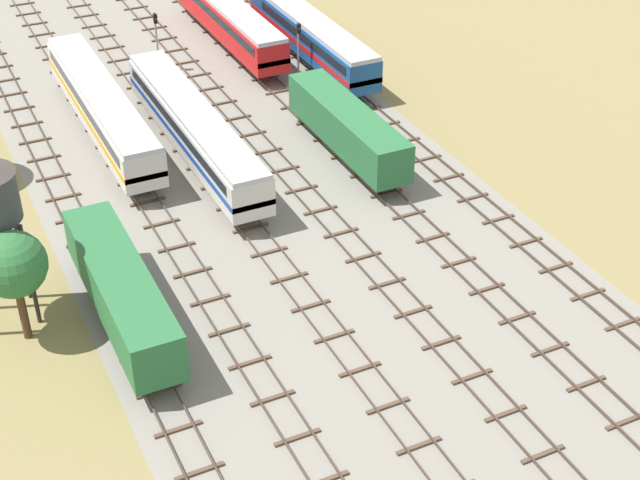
{
  "coord_description": "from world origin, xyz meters",
  "views": [
    {
      "loc": [
        -20.6,
        4.75,
        33.17
      ],
      "look_at": [
        0.0,
        47.42,
        1.5
      ],
      "focal_mm": 53.36,
      "sensor_mm": 36.0,
      "label": 1
    }
  ],
  "objects_px": {
    "freight_boxcar_far_left_nearest": "(121,290)",
    "freight_boxcar_centre_right_near": "(347,126)",
    "signal_post_near": "(298,43)",
    "diesel_railcar_right_far": "(311,35)",
    "signal_post_nearest": "(156,34)",
    "diesel_railcar_centre_right_farther": "(229,19)",
    "passenger_coach_centre_left_mid": "(194,127)",
    "passenger_coach_left_midfar": "(102,105)"
  },
  "relations": [
    {
      "from": "signal_post_nearest",
      "to": "freight_boxcar_centre_right_near",
      "type": "bearing_deg",
      "value": -70.16
    },
    {
      "from": "passenger_coach_left_midfar",
      "to": "diesel_railcar_centre_right_farther",
      "type": "xyz_separation_m",
      "value": [
        14.88,
        12.42,
        -0.02
      ]
    },
    {
      "from": "freight_boxcar_centre_right_near",
      "to": "passenger_coach_centre_left_mid",
      "type": "height_order",
      "value": "passenger_coach_centre_left_mid"
    },
    {
      "from": "freight_boxcar_centre_right_near",
      "to": "diesel_railcar_right_far",
      "type": "relative_size",
      "value": 0.68
    },
    {
      "from": "freight_boxcar_far_left_nearest",
      "to": "passenger_coach_left_midfar",
      "type": "relative_size",
      "value": 0.64
    },
    {
      "from": "passenger_coach_left_midfar",
      "to": "diesel_railcar_right_far",
      "type": "distance_m",
      "value": 20.68
    },
    {
      "from": "freight_boxcar_far_left_nearest",
      "to": "freight_boxcar_centre_right_near",
      "type": "distance_m",
      "value": 23.17
    },
    {
      "from": "diesel_railcar_right_far",
      "to": "signal_post_nearest",
      "type": "height_order",
      "value": "signal_post_nearest"
    },
    {
      "from": "signal_post_nearest",
      "to": "signal_post_near",
      "type": "relative_size",
      "value": 1.02
    },
    {
      "from": "freight_boxcar_far_left_nearest",
      "to": "diesel_railcar_centre_right_farther",
      "type": "xyz_separation_m",
      "value": [
        19.84,
        34.98,
        0.15
      ]
    },
    {
      "from": "passenger_coach_centre_left_mid",
      "to": "signal_post_nearest",
      "type": "height_order",
      "value": "signal_post_nearest"
    },
    {
      "from": "freight_boxcar_far_left_nearest",
      "to": "freight_boxcar_centre_right_near",
      "type": "relative_size",
      "value": 1.0
    },
    {
      "from": "passenger_coach_centre_left_mid",
      "to": "signal_post_nearest",
      "type": "xyz_separation_m",
      "value": [
        2.48,
        16.38,
        0.68
      ]
    },
    {
      "from": "passenger_coach_left_midfar",
      "to": "diesel_railcar_centre_right_farther",
      "type": "distance_m",
      "value": 19.38
    },
    {
      "from": "diesel_railcar_right_far",
      "to": "signal_post_nearest",
      "type": "relative_size",
      "value": 3.97
    },
    {
      "from": "freight_boxcar_far_left_nearest",
      "to": "signal_post_nearest",
      "type": "bearing_deg",
      "value": 69.18
    },
    {
      "from": "freight_boxcar_centre_right_near",
      "to": "diesel_railcar_right_far",
      "type": "xyz_separation_m",
      "value": [
        4.95,
        16.43,
        0.15
      ]
    },
    {
      "from": "passenger_coach_left_midfar",
      "to": "signal_post_nearest",
      "type": "height_order",
      "value": "signal_post_nearest"
    },
    {
      "from": "freight_boxcar_far_left_nearest",
      "to": "freight_boxcar_centre_right_near",
      "type": "bearing_deg",
      "value": 31.07
    },
    {
      "from": "diesel_railcar_centre_right_farther",
      "to": "passenger_coach_left_midfar",
      "type": "bearing_deg",
      "value": -140.15
    },
    {
      "from": "passenger_coach_left_midfar",
      "to": "diesel_railcar_centre_right_farther",
      "type": "bearing_deg",
      "value": 39.85
    },
    {
      "from": "freight_boxcar_far_left_nearest",
      "to": "signal_post_nearest",
      "type": "relative_size",
      "value": 2.71
    },
    {
      "from": "freight_boxcar_far_left_nearest",
      "to": "passenger_coach_centre_left_mid",
      "type": "relative_size",
      "value": 0.64
    },
    {
      "from": "freight_boxcar_far_left_nearest",
      "to": "diesel_railcar_right_far",
      "type": "distance_m",
      "value": 37.7
    },
    {
      "from": "signal_post_nearest",
      "to": "diesel_railcar_right_far",
      "type": "bearing_deg",
      "value": -18.76
    },
    {
      "from": "diesel_railcar_centre_right_farther",
      "to": "freight_boxcar_centre_right_near",
      "type": "bearing_deg",
      "value": -89.98
    },
    {
      "from": "diesel_railcar_right_far",
      "to": "signal_post_nearest",
      "type": "bearing_deg",
      "value": 161.24
    },
    {
      "from": "diesel_railcar_right_far",
      "to": "freight_boxcar_far_left_nearest",
      "type": "bearing_deg",
      "value": -131.13
    },
    {
      "from": "freight_boxcar_centre_right_near",
      "to": "signal_post_nearest",
      "type": "height_order",
      "value": "signal_post_nearest"
    },
    {
      "from": "passenger_coach_left_midfar",
      "to": "signal_post_near",
      "type": "height_order",
      "value": "signal_post_near"
    },
    {
      "from": "passenger_coach_left_midfar",
      "to": "diesel_railcar_right_far",
      "type": "relative_size",
      "value": 1.07
    },
    {
      "from": "diesel_railcar_right_far",
      "to": "signal_post_near",
      "type": "bearing_deg",
      "value": -132.09
    },
    {
      "from": "passenger_coach_centre_left_mid",
      "to": "signal_post_near",
      "type": "bearing_deg",
      "value": 37.21
    },
    {
      "from": "freight_boxcar_far_left_nearest",
      "to": "freight_boxcar_centre_right_near",
      "type": "xyz_separation_m",
      "value": [
        19.84,
        11.96,
        0.0
      ]
    },
    {
      "from": "freight_boxcar_centre_right_near",
      "to": "signal_post_near",
      "type": "relative_size",
      "value": 2.76
    },
    {
      "from": "freight_boxcar_far_left_nearest",
      "to": "diesel_railcar_centre_right_farther",
      "type": "relative_size",
      "value": 0.68
    },
    {
      "from": "freight_boxcar_centre_right_near",
      "to": "diesel_railcar_centre_right_farther",
      "type": "relative_size",
      "value": 0.68
    },
    {
      "from": "passenger_coach_centre_left_mid",
      "to": "diesel_railcar_right_far",
      "type": "bearing_deg",
      "value": 39.26
    },
    {
      "from": "freight_boxcar_centre_right_near",
      "to": "diesel_railcar_right_far",
      "type": "height_order",
      "value": "diesel_railcar_right_far"
    },
    {
      "from": "diesel_railcar_right_far",
      "to": "signal_post_nearest",
      "type": "distance_m",
      "value": 13.12
    },
    {
      "from": "signal_post_near",
      "to": "diesel_railcar_centre_right_farther",
      "type": "bearing_deg",
      "value": 104.89
    },
    {
      "from": "freight_boxcar_far_left_nearest",
      "to": "signal_post_near",
      "type": "relative_size",
      "value": 2.76
    }
  ]
}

